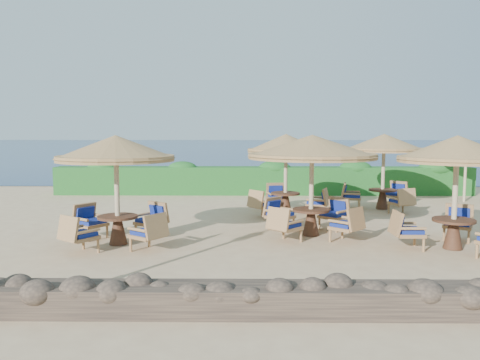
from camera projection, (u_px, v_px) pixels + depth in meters
ground at (272, 229)px, 13.22m from camera, size 120.00×120.00×0.00m
sea at (250, 147)px, 82.83m from camera, size 160.00×160.00×0.00m
hedge at (263, 181)px, 20.31m from camera, size 18.00×0.90×1.20m
stone_wall at (296, 300)px, 7.03m from camera, size 15.00×0.65×0.44m
extra_parasol at (467, 146)px, 18.07m from camera, size 2.30×2.30×2.41m
cafe_set_0 at (116, 169)px, 11.19m from camera, size 2.84×2.84×2.65m
cafe_set_1 at (312, 162)px, 12.16m from camera, size 3.38×3.38×2.65m
cafe_set_2 at (456, 169)px, 10.75m from camera, size 2.74×2.77×2.65m
cafe_set_3 at (286, 158)px, 15.44m from camera, size 2.72×2.72×2.65m
cafe_set_4 at (384, 156)px, 16.33m from camera, size 2.80×2.79×2.65m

